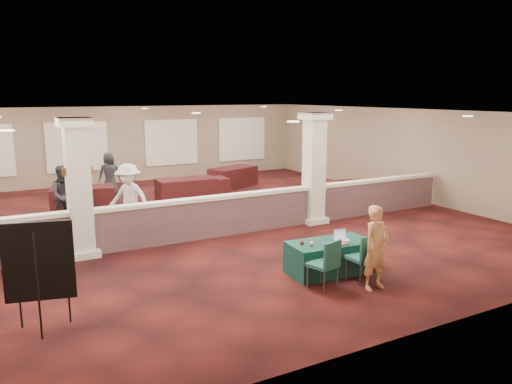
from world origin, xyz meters
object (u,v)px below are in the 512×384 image
conf_chair_side (327,261)px  far_table_back_right (233,177)px  easel_board (39,263)px  far_table_front_right (341,192)px  attendee_b (129,198)px  conf_chair_main (365,254)px  far_table_front_left (51,227)px  attendee_c (318,172)px  far_table_back_left (83,199)px  near_table (330,257)px  far_table_front_center (186,190)px  far_table_back_center (203,189)px  attendee_d (110,175)px  attendee_a (65,196)px

conf_chair_side → far_table_back_right: (3.20, 10.61, -0.18)m
easel_board → conf_chair_side: bearing=4.9°
far_table_front_right → attendee_b: attendee_b is taller
conf_chair_side → easel_board: size_ratio=0.55×
conf_chair_main → attendee_b: 6.72m
far_table_front_left → far_table_back_right: (7.41, 4.43, 0.07)m
far_table_back_right → far_table_front_right: bearing=-65.4°
attendee_c → far_table_front_right: bearing=-120.5°
far_table_back_left → near_table: bearing=-67.0°
easel_board → attendee_b: (2.72, 5.11, -0.20)m
conf_chair_main → far_table_front_center: 8.95m
easel_board → far_table_front_center: (5.49, 8.11, -0.73)m
near_table → easel_board: 5.65m
far_table_front_center → far_table_back_left: (-3.44, 0.20, -0.01)m
conf_chair_side → easel_board: easel_board is taller
far_table_back_right → attendee_c: bearing=-59.9°
far_table_back_left → far_table_back_center: far_table_back_left is taller
conf_chair_side → far_table_back_right: conf_chair_side is taller
far_table_back_left → far_table_back_right: 6.30m
conf_chair_side → attendee_b: attendee_b is taller
far_table_front_left → far_table_back_left: 3.18m
easel_board → attendee_b: attendee_b is taller
conf_chair_side → far_table_front_right: bearing=35.1°
near_table → attendee_d: size_ratio=1.07×
far_table_back_right → attendee_b: 7.23m
conf_chair_side → attendee_d: bearing=83.7°
attendee_a → attendee_d: 3.98m
conf_chair_side → far_table_front_left: size_ratio=0.61×
far_table_front_center → far_table_back_right: (2.67, 1.73, -0.01)m
far_table_back_left → attendee_a: (-0.74, -1.55, 0.47)m
attendee_a → attendee_d: (2.03, 3.43, -0.04)m
near_table → attendee_d: (-2.25, 10.22, 0.49)m
far_table_front_right → far_table_back_center: far_table_front_right is taller
far_table_back_center → attendee_d: 3.47m
far_table_back_right → far_table_front_center: bearing=-147.0°
near_table → conf_chair_main: bearing=-68.3°
far_table_front_right → attendee_c: (-0.15, 1.20, 0.56)m
easel_board → far_table_back_left: size_ratio=0.92×
conf_chair_side → far_table_front_center: conf_chair_side is taller
far_table_front_center → conf_chair_side: bearing=-93.4°
far_table_back_center → attendee_b: 4.78m
near_table → far_table_front_left: bearing=135.7°
attendee_a → far_table_front_right: bearing=-14.1°
attendee_a → attendee_b: (1.41, -1.65, 0.08)m
conf_chair_main → far_table_back_left: size_ratio=0.51×
near_table → attendee_a: (-4.28, 6.79, 0.52)m
attendee_a → attendee_d: attendee_a is taller
far_table_back_left → far_table_back_center: 4.17m
near_table → far_table_back_left: bearing=117.0°
near_table → conf_chair_main: size_ratio=1.76×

